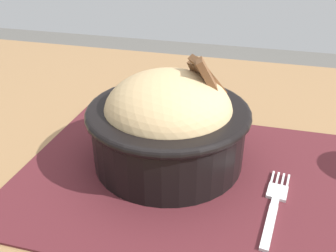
% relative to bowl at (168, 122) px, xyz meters
% --- Properties ---
extents(table, '(1.33, 0.88, 0.71)m').
position_rel_bowl_xyz_m(table, '(0.04, 0.00, -0.12)').
color(table, olive).
rests_on(table, ground_plane).
extents(placemat, '(0.45, 0.31, 0.00)m').
position_rel_bowl_xyz_m(placemat, '(0.05, -0.03, -0.06)').
color(placemat, '#47191E').
rests_on(placemat, table).
extents(bowl, '(0.20, 0.20, 0.14)m').
position_rel_bowl_xyz_m(bowl, '(0.00, 0.00, 0.00)').
color(bowl, black).
rests_on(bowl, placemat).
extents(fork, '(0.03, 0.13, 0.00)m').
position_rel_bowl_xyz_m(fork, '(0.14, -0.05, -0.05)').
color(fork, silver).
rests_on(fork, placemat).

